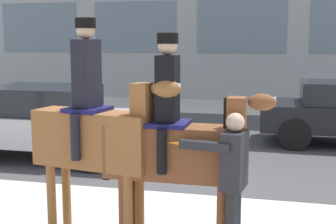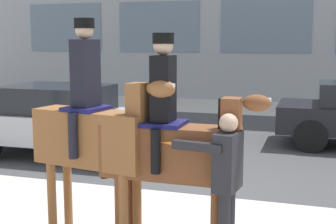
% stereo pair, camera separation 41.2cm
% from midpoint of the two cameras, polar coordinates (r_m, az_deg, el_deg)
% --- Properties ---
extents(ground_plane, '(80.00, 80.00, 0.00)m').
position_cam_midpoint_polar(ground_plane, '(7.34, -1.51, -11.04)').
color(ground_plane, beige).
extents(road_surface, '(25.81, 8.50, 0.01)m').
position_cam_midpoint_polar(road_surface, '(11.83, 4.43, -3.42)').
color(road_surface, '#444447').
rests_on(road_surface, ground_plane).
extents(mounted_horse_lead, '(1.94, 0.70, 2.74)m').
position_cam_midpoint_polar(mounted_horse_lead, '(5.67, -10.83, -2.46)').
color(mounted_horse_lead, brown).
rests_on(mounted_horse_lead, ground_plane).
extents(mounted_horse_companion, '(1.99, 0.65, 2.56)m').
position_cam_midpoint_polar(mounted_horse_companion, '(5.32, -1.10, -4.11)').
color(mounted_horse_companion, brown).
rests_on(mounted_horse_companion, ground_plane).
extents(pedestrian_bystander, '(0.87, 0.44, 1.73)m').
position_cam_midpoint_polar(pedestrian_bystander, '(5.06, 5.55, -8.06)').
color(pedestrian_bystander, '#232328').
rests_on(pedestrian_bystander, ground_plane).
extents(street_car_near_lane, '(4.22, 2.05, 1.53)m').
position_cam_midpoint_polar(street_car_near_lane, '(10.33, -15.75, -0.98)').
color(street_car_near_lane, '#B7B7BC').
rests_on(street_car_near_lane, ground_plane).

